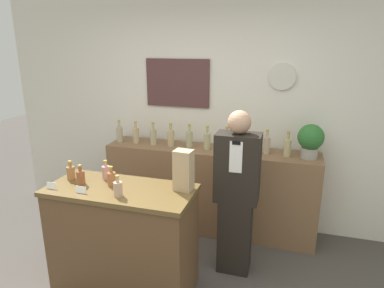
% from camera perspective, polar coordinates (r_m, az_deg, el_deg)
% --- Properties ---
extents(back_wall, '(5.20, 0.09, 2.70)m').
position_cam_1_polar(back_wall, '(4.01, 2.87, 5.49)').
color(back_wall, silver).
rests_on(back_wall, ground_plane).
extents(back_shelf, '(2.38, 0.44, 0.99)m').
position_cam_1_polar(back_shelf, '(3.99, 2.97, -7.61)').
color(back_shelf, brown).
rests_on(back_shelf, ground_plane).
extents(display_counter, '(1.25, 0.56, 0.96)m').
position_cam_1_polar(display_counter, '(3.15, -11.39, -15.23)').
color(display_counter, brown).
rests_on(display_counter, ground_plane).
extents(shopkeeper, '(0.40, 0.25, 1.57)m').
position_cam_1_polar(shopkeeper, '(3.20, 7.42, -8.37)').
color(shopkeeper, black).
rests_on(shopkeeper, ground_plane).
extents(potted_plant, '(0.26, 0.26, 0.35)m').
position_cam_1_polar(potted_plant, '(3.66, 19.17, 0.74)').
color(potted_plant, '#9E998E').
rests_on(potted_plant, back_shelf).
extents(paper_bag, '(0.16, 0.13, 0.34)m').
position_cam_1_polar(paper_bag, '(2.78, -1.42, -4.41)').
color(paper_bag, tan).
rests_on(paper_bag, display_counter).
extents(price_card_left, '(0.09, 0.02, 0.06)m').
position_cam_1_polar(price_card_left, '(3.07, -22.40, -6.45)').
color(price_card_left, white).
rests_on(price_card_left, display_counter).
extents(price_card_right, '(0.09, 0.02, 0.06)m').
position_cam_1_polar(price_card_right, '(2.91, -18.04, -7.27)').
color(price_card_right, white).
rests_on(price_card_right, display_counter).
extents(counter_bottle_0, '(0.07, 0.07, 0.17)m').
position_cam_1_polar(counter_bottle_0, '(3.20, -19.55, -4.50)').
color(counter_bottle_0, '#A06B3D').
rests_on(counter_bottle_0, display_counter).
extents(counter_bottle_1, '(0.07, 0.07, 0.17)m').
position_cam_1_polar(counter_bottle_1, '(3.07, -18.06, -5.24)').
color(counter_bottle_1, brown).
rests_on(counter_bottle_1, display_counter).
extents(counter_bottle_2, '(0.07, 0.07, 0.17)m').
position_cam_1_polar(counter_bottle_2, '(3.12, -14.13, -4.54)').
color(counter_bottle_2, tan).
rests_on(counter_bottle_2, display_counter).
extents(counter_bottle_3, '(0.07, 0.07, 0.17)m').
position_cam_1_polar(counter_bottle_3, '(2.96, -13.25, -5.62)').
color(counter_bottle_3, '#9F613A').
rests_on(counter_bottle_3, display_counter).
extents(counter_bottle_4, '(0.07, 0.07, 0.17)m').
position_cam_1_polar(counter_bottle_4, '(2.76, -12.24, -7.25)').
color(counter_bottle_4, tan).
rests_on(counter_bottle_4, display_counter).
extents(shelf_bottle_0, '(0.08, 0.08, 0.26)m').
position_cam_1_polar(shelf_bottle_0, '(4.16, -11.97, 1.71)').
color(shelf_bottle_0, tan).
rests_on(shelf_bottle_0, back_shelf).
extents(shelf_bottle_1, '(0.08, 0.08, 0.26)m').
position_cam_1_polar(shelf_bottle_1, '(4.06, -9.31, 1.50)').
color(shelf_bottle_1, tan).
rests_on(shelf_bottle_1, back_shelf).
extents(shelf_bottle_2, '(0.08, 0.08, 0.26)m').
position_cam_1_polar(shelf_bottle_2, '(3.98, -6.47, 1.31)').
color(shelf_bottle_2, tan).
rests_on(shelf_bottle_2, back_shelf).
extents(shelf_bottle_3, '(0.08, 0.08, 0.26)m').
position_cam_1_polar(shelf_bottle_3, '(3.91, -3.54, 1.11)').
color(shelf_bottle_3, tan).
rests_on(shelf_bottle_3, back_shelf).
extents(shelf_bottle_4, '(0.08, 0.08, 0.26)m').
position_cam_1_polar(shelf_bottle_4, '(3.86, -0.44, 0.94)').
color(shelf_bottle_4, '#B0AD84').
rests_on(shelf_bottle_4, back_shelf).
extents(shelf_bottle_5, '(0.08, 0.08, 0.26)m').
position_cam_1_polar(shelf_bottle_5, '(3.78, 2.53, 0.58)').
color(shelf_bottle_5, tan).
rests_on(shelf_bottle_5, back_shelf).
extents(shelf_bottle_6, '(0.08, 0.08, 0.26)m').
position_cam_1_polar(shelf_bottle_6, '(3.77, 5.82, 0.45)').
color(shelf_bottle_6, '#B5AF86').
rests_on(shelf_bottle_6, back_shelf).
extents(shelf_bottle_7, '(0.08, 0.08, 0.26)m').
position_cam_1_polar(shelf_bottle_7, '(3.70, 8.97, 0.03)').
color(shelf_bottle_7, tan).
rests_on(shelf_bottle_7, back_shelf).
extents(shelf_bottle_8, '(0.08, 0.08, 0.26)m').
position_cam_1_polar(shelf_bottle_8, '(3.71, 12.33, -0.08)').
color(shelf_bottle_8, tan).
rests_on(shelf_bottle_8, back_shelf).
extents(shelf_bottle_9, '(0.08, 0.08, 0.26)m').
position_cam_1_polar(shelf_bottle_9, '(3.67, 15.61, -0.51)').
color(shelf_bottle_9, tan).
rests_on(shelf_bottle_9, back_shelf).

